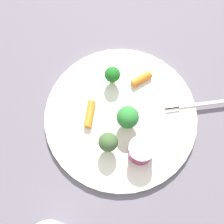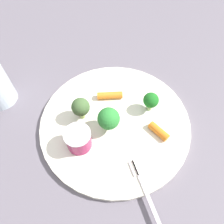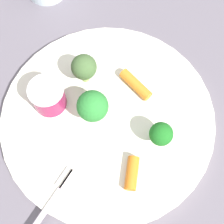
{
  "view_description": "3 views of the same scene",
  "coord_description": "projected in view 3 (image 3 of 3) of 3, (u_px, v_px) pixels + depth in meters",
  "views": [
    {
      "loc": [
        0.05,
        0.22,
        0.63
      ],
      "look_at": [
        0.02,
        -0.01,
        0.02
      ],
      "focal_mm": 54.6,
      "sensor_mm": 36.0,
      "label": 1
    },
    {
      "loc": [
        -0.21,
        0.08,
        0.39
      ],
      "look_at": [
        0.01,
        0.0,
        0.03
      ],
      "focal_mm": 35.19,
      "sensor_mm": 36.0,
      "label": 2
    },
    {
      "loc": [
        -0.13,
        -0.09,
        0.42
      ],
      "look_at": [
        0.0,
        -0.0,
        0.03
      ],
      "focal_mm": 50.76,
      "sensor_mm": 36.0,
      "label": 3
    }
  ],
  "objects": [
    {
      "name": "broccoli_floret_1",
      "position": [
        161.0,
        134.0,
        0.4
      ],
      "size": [
        0.03,
        0.03,
        0.04
      ],
      "color": "#90B26D",
      "rests_on": "plate"
    },
    {
      "name": "sauce_cup",
      "position": [
        48.0,
        96.0,
        0.42
      ],
      "size": [
        0.05,
        0.05,
        0.04
      ],
      "color": "maroon",
      "rests_on": "plate"
    },
    {
      "name": "carrot_stick_0",
      "position": [
        132.0,
        173.0,
        0.4
      ],
      "size": [
        0.04,
        0.03,
        0.02
      ],
      "primitive_type": "cylinder",
      "rotation": [
        1.57,
        0.0,
        5.11
      ],
      "color": "orange",
      "rests_on": "plate"
    },
    {
      "name": "carrot_stick_1",
      "position": [
        136.0,
        85.0,
        0.45
      ],
      "size": [
        0.03,
        0.05,
        0.01
      ],
      "primitive_type": "cylinder",
      "rotation": [
        1.57,
        0.0,
        5.99
      ],
      "color": "orange",
      "rests_on": "plate"
    },
    {
      "name": "fork",
      "position": [
        34.0,
        223.0,
        0.38
      ],
      "size": [
        0.16,
        0.01,
        0.0
      ],
      "color": "#BDADB9",
      "rests_on": "plate"
    },
    {
      "name": "plate",
      "position": [
        108.0,
        118.0,
        0.44
      ],
      "size": [
        0.3,
        0.3,
        0.01
      ],
      "primitive_type": "cylinder",
      "color": "silver",
      "rests_on": "ground_plane"
    },
    {
      "name": "broccoli_floret_0",
      "position": [
        93.0,
        106.0,
        0.41
      ],
      "size": [
        0.04,
        0.04,
        0.06
      ],
      "color": "#8DC469",
      "rests_on": "plate"
    },
    {
      "name": "ground_plane",
      "position": [
        108.0,
        119.0,
        0.45
      ],
      "size": [
        2.4,
        2.4,
        0.0
      ],
      "primitive_type": "plane",
      "color": "#605863"
    },
    {
      "name": "broccoli_floret_2",
      "position": [
        84.0,
        67.0,
        0.43
      ],
      "size": [
        0.04,
        0.04,
        0.05
      ],
      "color": "#94B75D",
      "rests_on": "plate"
    }
  ]
}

